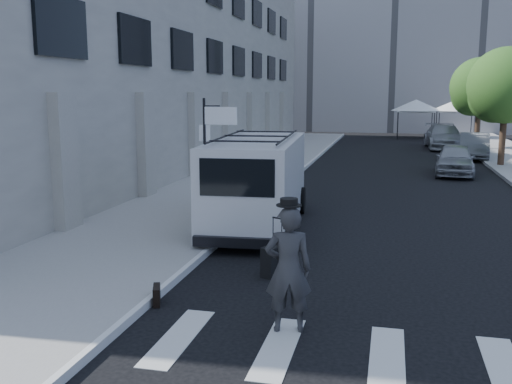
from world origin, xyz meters
The scene contains 16 objects.
ground centered at (0.00, 0.00, 0.00)m, with size 120.00×120.00×0.00m, color black.
sidewalk_left centered at (-4.25, 16.00, 0.07)m, with size 4.50×48.00×0.15m, color gray.
building_left centered at (-11.50, 18.00, 6.00)m, with size 10.00×44.00×12.00m, color gray.
building_far centered at (2.00, 50.00, 12.50)m, with size 22.00×12.00×25.00m, color slate.
sign_pole centered at (-2.36, 3.20, 2.65)m, with size 1.03×0.07×3.50m.
tree_near centered at (7.50, 20.15, 3.97)m, with size 3.80×3.83×6.03m.
tree_far centered at (7.50, 29.15, 3.97)m, with size 3.80×3.83×6.03m.
tent_left centered at (4.00, 38.00, 2.71)m, with size 4.00×4.00×3.20m.
tent_right centered at (7.20, 38.50, 2.71)m, with size 4.00×4.00×3.20m.
businessman centered at (0.62, -2.35, 1.03)m, with size 0.75×0.49×2.06m, color #313133.
briefcase centered at (-1.90, -1.75, 0.17)m, with size 0.12×0.44×0.34m, color black.
suitcase centered at (-0.19, 0.28, 0.33)m, with size 0.43×0.51×1.23m.
cargo_van centered at (-1.52, 4.73, 1.29)m, with size 2.75×6.84×2.51m.
parked_car_a centered at (5.04, 16.75, 0.72)m, with size 1.69×4.21×1.43m, color gray.
parked_car_b centered at (6.80, 23.78, 0.74)m, with size 1.57×4.50×1.48m, color #52565A.
parked_car_c centered at (5.60, 29.55, 0.82)m, with size 2.29×5.64×1.64m, color gray.
Camera 1 is at (2.13, -10.92, 3.80)m, focal length 40.00 mm.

